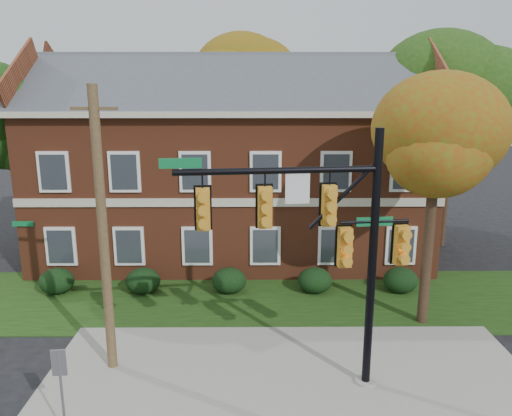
{
  "coord_description": "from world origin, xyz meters",
  "views": [
    {
      "loc": [
        -1.04,
        -12.33,
        8.13
      ],
      "look_at": [
        -0.93,
        3.0,
        4.45
      ],
      "focal_mm": 35.0,
      "sensor_mm": 36.0,
      "label": 1
    }
  ],
  "objects_px": {
    "tree_right_rear": "(463,89)",
    "hedge_far_right": "(401,280)",
    "hedge_right": "(315,280)",
    "hedge_center": "(229,281)",
    "tree_far_rear": "(258,77)",
    "sign_post": "(61,379)",
    "tree_near_right": "(446,135)",
    "hedge_far_left": "(57,281)",
    "hedge_left": "(143,281)",
    "tree_left_rear": "(19,121)",
    "utility_pole": "(103,233)",
    "apartment_building": "(233,155)",
    "traffic_signal": "(326,235)"
  },
  "relations": [
    {
      "from": "tree_right_rear",
      "to": "hedge_far_right",
      "type": "bearing_deg",
      "value": -125.23
    },
    {
      "from": "hedge_right",
      "to": "hedge_far_right",
      "type": "height_order",
      "value": "same"
    },
    {
      "from": "hedge_center",
      "to": "tree_right_rear",
      "type": "bearing_deg",
      "value": 28.37
    },
    {
      "from": "tree_far_rear",
      "to": "sign_post",
      "type": "bearing_deg",
      "value": -102.53
    },
    {
      "from": "tree_near_right",
      "to": "hedge_center",
      "type": "bearing_deg",
      "value": 158.58
    },
    {
      "from": "hedge_far_left",
      "to": "tree_right_rear",
      "type": "distance_m",
      "value": 20.75
    },
    {
      "from": "hedge_far_left",
      "to": "tree_right_rear",
      "type": "height_order",
      "value": "tree_right_rear"
    },
    {
      "from": "hedge_center",
      "to": "hedge_right",
      "type": "relative_size",
      "value": 1.0
    },
    {
      "from": "hedge_left",
      "to": "tree_left_rear",
      "type": "xyz_separation_m",
      "value": [
        -6.23,
        4.14,
        6.16
      ]
    },
    {
      "from": "hedge_center",
      "to": "tree_far_rear",
      "type": "relative_size",
      "value": 0.12
    },
    {
      "from": "hedge_right",
      "to": "tree_near_right",
      "type": "bearing_deg",
      "value": -37.28
    },
    {
      "from": "hedge_left",
      "to": "hedge_center",
      "type": "height_order",
      "value": "same"
    },
    {
      "from": "tree_right_rear",
      "to": "tree_far_rear",
      "type": "distance_m",
      "value": 12.2
    },
    {
      "from": "utility_pole",
      "to": "hedge_far_left",
      "type": "bearing_deg",
      "value": 129.77
    },
    {
      "from": "apartment_building",
      "to": "tree_near_right",
      "type": "relative_size",
      "value": 2.19
    },
    {
      "from": "tree_far_rear",
      "to": "hedge_center",
      "type": "bearing_deg",
      "value": -95.85
    },
    {
      "from": "apartment_building",
      "to": "hedge_center",
      "type": "height_order",
      "value": "apartment_building"
    },
    {
      "from": "apartment_building",
      "to": "tree_far_rear",
      "type": "distance_m",
      "value": 8.84
    },
    {
      "from": "apartment_building",
      "to": "hedge_right",
      "type": "xyz_separation_m",
      "value": [
        3.5,
        -5.25,
        -4.46
      ]
    },
    {
      "from": "hedge_left",
      "to": "tree_right_rear",
      "type": "distance_m",
      "value": 17.74
    },
    {
      "from": "apartment_building",
      "to": "hedge_left",
      "type": "bearing_deg",
      "value": -123.67
    },
    {
      "from": "hedge_center",
      "to": "tree_far_rear",
      "type": "distance_m",
      "value": 15.57
    },
    {
      "from": "apartment_building",
      "to": "tree_near_right",
      "type": "distance_m",
      "value": 10.97
    },
    {
      "from": "hedge_left",
      "to": "hedge_far_right",
      "type": "relative_size",
      "value": 1.0
    },
    {
      "from": "hedge_center",
      "to": "hedge_far_right",
      "type": "xyz_separation_m",
      "value": [
        7.0,
        0.0,
        0.0
      ]
    },
    {
      "from": "apartment_building",
      "to": "tree_left_rear",
      "type": "relative_size",
      "value": 2.12
    },
    {
      "from": "hedge_far_left",
      "to": "tree_near_right",
      "type": "bearing_deg",
      "value": -11.27
    },
    {
      "from": "tree_near_right",
      "to": "hedge_far_right",
      "type": "bearing_deg",
      "value": 94.52
    },
    {
      "from": "hedge_left",
      "to": "tree_right_rear",
      "type": "relative_size",
      "value": 0.13
    },
    {
      "from": "hedge_right",
      "to": "tree_far_rear",
      "type": "relative_size",
      "value": 0.12
    },
    {
      "from": "apartment_building",
      "to": "traffic_signal",
      "type": "height_order",
      "value": "apartment_building"
    },
    {
      "from": "apartment_building",
      "to": "traffic_signal",
      "type": "xyz_separation_m",
      "value": [
        2.84,
        -11.98,
        -0.53
      ]
    },
    {
      "from": "hedge_right",
      "to": "tree_left_rear",
      "type": "xyz_separation_m",
      "value": [
        -13.23,
        4.14,
        6.16
      ]
    },
    {
      "from": "tree_right_rear",
      "to": "tree_left_rear",
      "type": "bearing_deg",
      "value": -174.64
    },
    {
      "from": "apartment_building",
      "to": "tree_far_rear",
      "type": "relative_size",
      "value": 1.63
    },
    {
      "from": "hedge_far_left",
      "to": "hedge_center",
      "type": "distance_m",
      "value": 7.0
    },
    {
      "from": "hedge_left",
      "to": "tree_left_rear",
      "type": "height_order",
      "value": "tree_left_rear"
    },
    {
      "from": "apartment_building",
      "to": "hedge_far_left",
      "type": "bearing_deg",
      "value": -143.11
    },
    {
      "from": "hedge_far_left",
      "to": "sign_post",
      "type": "bearing_deg",
      "value": -68.09
    },
    {
      "from": "tree_far_rear",
      "to": "tree_near_right",
      "type": "bearing_deg",
      "value": -69.73
    },
    {
      "from": "tree_left_rear",
      "to": "tree_far_rear",
      "type": "relative_size",
      "value": 0.77
    },
    {
      "from": "hedge_far_left",
      "to": "tree_left_rear",
      "type": "bearing_deg",
      "value": 123.42
    },
    {
      "from": "apartment_building",
      "to": "tree_right_rear",
      "type": "height_order",
      "value": "tree_right_rear"
    },
    {
      "from": "sign_post",
      "to": "tree_near_right",
      "type": "bearing_deg",
      "value": 24.42
    },
    {
      "from": "hedge_far_right",
      "to": "tree_right_rear",
      "type": "xyz_separation_m",
      "value": [
        4.31,
        6.11,
        7.6
      ]
    },
    {
      "from": "tree_right_rear",
      "to": "hedge_left",
      "type": "bearing_deg",
      "value": -157.58
    },
    {
      "from": "hedge_left",
      "to": "tree_near_right",
      "type": "bearing_deg",
      "value": -14.81
    },
    {
      "from": "tree_near_right",
      "to": "tree_far_rear",
      "type": "xyz_separation_m",
      "value": [
        -5.88,
        15.93,
        2.17
      ]
    },
    {
      "from": "hedge_left",
      "to": "sign_post",
      "type": "bearing_deg",
      "value": -90.0
    },
    {
      "from": "hedge_far_right",
      "to": "tree_far_rear",
      "type": "xyz_separation_m",
      "value": [
        -5.66,
        13.09,
        8.32
      ]
    }
  ]
}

